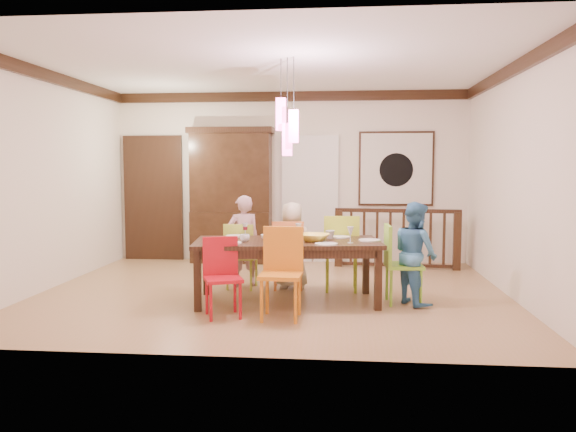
# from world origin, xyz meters

# --- Properties ---
(floor) EXTENTS (6.00, 6.00, 0.00)m
(floor) POSITION_xyz_m (0.00, 0.00, 0.00)
(floor) COLOR #A98451
(floor) RESTS_ON ground
(ceiling) EXTENTS (6.00, 6.00, 0.00)m
(ceiling) POSITION_xyz_m (0.00, 0.00, 2.90)
(ceiling) COLOR white
(ceiling) RESTS_ON wall_back
(wall_back) EXTENTS (6.00, 0.00, 6.00)m
(wall_back) POSITION_xyz_m (0.00, 2.50, 1.45)
(wall_back) COLOR silver
(wall_back) RESTS_ON floor
(wall_left) EXTENTS (0.00, 5.00, 5.00)m
(wall_left) POSITION_xyz_m (-3.00, 0.00, 1.45)
(wall_left) COLOR silver
(wall_left) RESTS_ON floor
(wall_right) EXTENTS (0.00, 5.00, 5.00)m
(wall_right) POSITION_xyz_m (3.00, 0.00, 1.45)
(wall_right) COLOR silver
(wall_right) RESTS_ON floor
(crown_molding) EXTENTS (6.00, 5.00, 0.16)m
(crown_molding) POSITION_xyz_m (0.00, 0.00, 2.82)
(crown_molding) COLOR black
(crown_molding) RESTS_ON wall_back
(panel_door) EXTENTS (1.04, 0.07, 2.24)m
(panel_door) POSITION_xyz_m (-2.40, 2.45, 1.05)
(panel_door) COLOR black
(panel_door) RESTS_ON wall_back
(white_doorway) EXTENTS (0.97, 0.05, 2.22)m
(white_doorway) POSITION_xyz_m (0.35, 2.46, 1.05)
(white_doorway) COLOR silver
(white_doorway) RESTS_ON wall_back
(painting) EXTENTS (1.25, 0.06, 1.25)m
(painting) POSITION_xyz_m (1.80, 2.46, 1.60)
(painting) COLOR black
(painting) RESTS_ON wall_back
(pendant_cluster) EXTENTS (0.27, 0.21, 1.14)m
(pendant_cluster) POSITION_xyz_m (0.24, -0.49, 2.11)
(pendant_cluster) COLOR #F84AA2
(pendant_cluster) RESTS_ON ceiling
(dining_table) EXTENTS (2.31, 1.25, 0.75)m
(dining_table) POSITION_xyz_m (0.24, -0.49, 0.67)
(dining_table) COLOR black
(dining_table) RESTS_ON floor
(chair_far_left) EXTENTS (0.43, 0.43, 0.88)m
(chair_far_left) POSITION_xyz_m (-0.44, 0.23, 0.50)
(chair_far_left) COLOR #B4CB3C
(chair_far_left) RESTS_ON floor
(chair_far_mid) EXTENTS (0.45, 0.45, 0.92)m
(chair_far_mid) POSITION_xyz_m (0.18, 0.27, 0.53)
(chair_far_mid) COLOR orange
(chair_far_mid) RESTS_ON floor
(chair_far_right) EXTENTS (0.46, 0.46, 1.00)m
(chair_far_right) POSITION_xyz_m (0.89, 0.23, 0.57)
(chair_far_right) COLOR #A7C229
(chair_far_right) RESTS_ON floor
(chair_near_left) EXTENTS (0.50, 0.50, 0.86)m
(chair_near_left) POSITION_xyz_m (-0.39, -1.23, 0.49)
(chair_near_left) COLOR #B00C18
(chair_near_left) RESTS_ON floor
(chair_near_mid) EXTENTS (0.46, 0.46, 0.98)m
(chair_near_mid) POSITION_xyz_m (0.24, -1.25, 0.56)
(chair_near_mid) COLOR orange
(chair_near_mid) RESTS_ON floor
(chair_end_right) EXTENTS (0.45, 0.45, 0.94)m
(chair_end_right) POSITION_xyz_m (1.63, -0.43, 0.54)
(chair_end_right) COLOR #81C932
(chair_end_right) RESTS_ON floor
(china_hutch) EXTENTS (1.45, 0.46, 2.29)m
(china_hutch) POSITION_xyz_m (-0.99, 2.30, 1.15)
(china_hutch) COLOR black
(china_hutch) RESTS_ON floor
(balustrade) EXTENTS (2.00, 0.27, 0.96)m
(balustrade) POSITION_xyz_m (1.78, 1.95, 0.50)
(balustrade) COLOR black
(balustrade) RESTS_ON floor
(person_far_left) EXTENTS (0.54, 0.46, 1.25)m
(person_far_left) POSITION_xyz_m (-0.44, 0.36, 0.62)
(person_far_left) COLOR #D4A1B0
(person_far_left) RESTS_ON floor
(person_far_mid) EXTENTS (0.61, 0.45, 1.16)m
(person_far_mid) POSITION_xyz_m (0.23, 0.30, 0.58)
(person_far_mid) COLOR #C1B592
(person_far_mid) RESTS_ON floor
(person_end_right) EXTENTS (0.68, 0.74, 1.22)m
(person_end_right) POSITION_xyz_m (1.76, -0.44, 0.61)
(person_end_right) COLOR teal
(person_end_right) RESTS_ON floor
(serving_bowl) EXTENTS (0.43, 0.43, 0.09)m
(serving_bowl) POSITION_xyz_m (0.56, -0.53, 0.79)
(serving_bowl) COLOR yellow
(serving_bowl) RESTS_ON dining_table
(small_bowl) EXTENTS (0.25, 0.25, 0.07)m
(small_bowl) POSITION_xyz_m (0.02, -0.47, 0.78)
(small_bowl) COLOR white
(small_bowl) RESTS_ON dining_table
(cup_left) EXTENTS (0.12, 0.12, 0.09)m
(cup_left) POSITION_xyz_m (-0.25, -0.66, 0.79)
(cup_left) COLOR silver
(cup_left) RESTS_ON dining_table
(cup_right) EXTENTS (0.12, 0.12, 0.10)m
(cup_right) POSITION_xyz_m (0.75, -0.28, 0.80)
(cup_right) COLOR silver
(cup_right) RESTS_ON dining_table
(plate_far_left) EXTENTS (0.26, 0.26, 0.01)m
(plate_far_left) POSITION_xyz_m (-0.44, -0.17, 0.76)
(plate_far_left) COLOR white
(plate_far_left) RESTS_ON dining_table
(plate_far_mid) EXTENTS (0.26, 0.26, 0.01)m
(plate_far_mid) POSITION_xyz_m (0.20, -0.24, 0.76)
(plate_far_mid) COLOR white
(plate_far_mid) RESTS_ON dining_table
(plate_far_right) EXTENTS (0.26, 0.26, 0.01)m
(plate_far_right) POSITION_xyz_m (0.86, -0.15, 0.76)
(plate_far_right) COLOR white
(plate_far_right) RESTS_ON dining_table
(plate_near_left) EXTENTS (0.26, 0.26, 0.01)m
(plate_near_left) POSITION_xyz_m (-0.39, -0.81, 0.76)
(plate_near_left) COLOR white
(plate_near_left) RESTS_ON dining_table
(plate_near_mid) EXTENTS (0.26, 0.26, 0.01)m
(plate_near_mid) POSITION_xyz_m (0.71, -0.81, 0.76)
(plate_near_mid) COLOR white
(plate_near_mid) RESTS_ON dining_table
(plate_end_right) EXTENTS (0.26, 0.26, 0.01)m
(plate_end_right) POSITION_xyz_m (1.22, -0.43, 0.76)
(plate_end_right) COLOR white
(plate_end_right) RESTS_ON dining_table
(wine_glass_a) EXTENTS (0.08, 0.08, 0.19)m
(wine_glass_a) POSITION_xyz_m (-0.30, -0.34, 0.84)
(wine_glass_a) COLOR #590C19
(wine_glass_a) RESTS_ON dining_table
(wine_glass_b) EXTENTS (0.08, 0.08, 0.19)m
(wine_glass_b) POSITION_xyz_m (0.36, -0.31, 0.84)
(wine_glass_b) COLOR silver
(wine_glass_b) RESTS_ON dining_table
(wine_glass_c) EXTENTS (0.08, 0.08, 0.19)m
(wine_glass_c) POSITION_xyz_m (0.16, -0.80, 0.84)
(wine_glass_c) COLOR #590C19
(wine_glass_c) RESTS_ON dining_table
(wine_glass_d) EXTENTS (0.08, 0.08, 0.19)m
(wine_glass_d) POSITION_xyz_m (0.99, -0.65, 0.84)
(wine_glass_d) COLOR silver
(wine_glass_d) RESTS_ON dining_table
(napkin) EXTENTS (0.18, 0.14, 0.01)m
(napkin) POSITION_xyz_m (0.26, -0.85, 0.76)
(napkin) COLOR #D83359
(napkin) RESTS_ON dining_table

